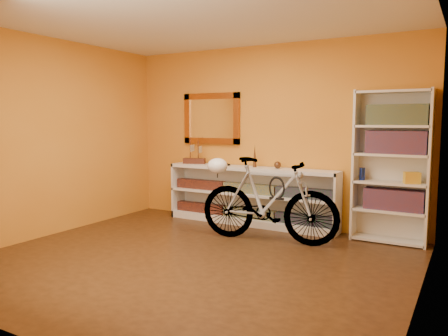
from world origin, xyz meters
The scene contains 24 objects.
floor centered at (0.00, 0.00, -0.01)m, with size 4.50×4.00×0.01m, color #321D0E.
ceiling centered at (0.00, 0.00, 2.60)m, with size 4.50×4.00×0.01m, color silver.
back_wall centered at (0.00, 2.00, 1.30)m, with size 4.50×0.01×2.60m, color orange.
left_wall centered at (-2.25, 0.00, 1.30)m, with size 0.01×4.00×2.60m, color orange.
right_wall centered at (2.25, 0.00, 1.30)m, with size 0.01×4.00×2.60m, color orange.
gilt_mirror centered at (-0.95, 1.97, 1.55)m, with size 0.98×0.06×0.78m, color brown.
wall_socket centered at (0.90, 1.99, 0.25)m, with size 0.09×0.01×0.09m, color silver.
console_unit centered at (-0.20, 1.81, 0.42)m, with size 2.60×0.35×0.85m, color silver, non-canonical shape.
cd_row_lower centered at (-0.20, 1.79, 0.17)m, with size 2.50×0.13×0.14m, color black.
cd_row_upper centered at (-0.20, 1.79, 0.54)m, with size 2.50×0.13×0.14m, color navy.
model_ship centered at (-1.17, 1.81, 1.05)m, with size 0.34×0.13×0.40m, color #3D1A11, non-canonical shape.
toy_car centered at (-0.60, 1.81, 0.85)m, with size 0.00×0.00×0.00m, color black.
bronze_ornament centered at (-0.13, 1.81, 1.01)m, with size 0.06×0.06×0.33m, color #51311C.
decorative_orb centered at (0.23, 1.81, 0.90)m, with size 0.10×0.10×0.10m, color #51311C.
bookcase centered at (1.73, 1.84, 0.95)m, with size 0.90×0.30×1.90m, color silver, non-canonical shape.
book_row_a centered at (1.78, 1.84, 0.55)m, with size 0.70×0.22×0.26m, color maroon.
book_row_b centered at (1.78, 1.84, 1.25)m, with size 0.70×0.22×0.28m, color maroon.
book_row_c centered at (1.78, 1.84, 1.59)m, with size 0.70×0.22×0.25m, color navy.
travel_mug centered at (1.39, 1.82, 0.84)m, with size 0.07×0.07×0.16m, color navy.
red_tin centered at (1.53, 1.87, 1.55)m, with size 0.13×0.13×0.17m, color maroon.
yellow_bag centered at (1.98, 1.80, 0.83)m, with size 0.18×0.12×0.14m, color gold.
bicycle centered at (0.41, 1.10, 0.53)m, with size 1.81×0.47×1.06m, color silver.
helmet centered at (-0.27, 1.01, 0.93)m, with size 0.27×0.25×0.20m, color white.
u_lock centered at (0.52, 1.11, 0.69)m, with size 0.21×0.21×0.02m, color black.
Camera 1 is at (2.59, -3.82, 1.52)m, focal length 34.90 mm.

